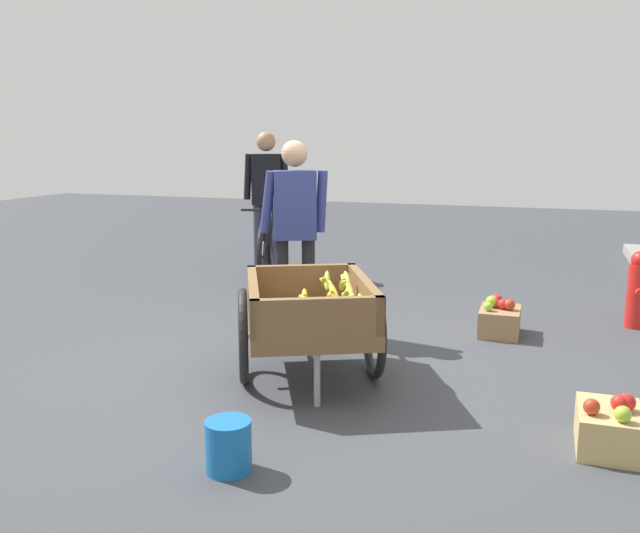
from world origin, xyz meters
The scene contains 9 objects.
ground_plane centered at (0.00, 0.00, 0.00)m, with size 24.00×24.00×0.00m, color #3D3F44.
fruit_cart centered at (0.27, -0.03, 0.44)m, with size 1.82×1.39×0.73m.
vendor_person centered at (-0.77, -0.53, 0.95)m, with size 0.33×0.53×1.59m.
bicycle centered at (-2.83, -1.67, 0.35)m, with size 1.60×0.64×0.85m.
cyclist_person centered at (-2.98, -1.72, 1.01)m, with size 0.29×0.54×1.68m.
fire_hydrant centered at (-1.81, 2.21, 0.33)m, with size 0.25×0.25×0.67m.
plastic_bucket centered at (1.60, 0.02, 0.13)m, with size 0.23×0.23×0.26m, color #1966B2.
apple_crate centered at (0.76, 1.80, 0.12)m, with size 0.44×0.32×0.31m.
mixed_fruit_crate centered at (-1.23, 1.11, 0.13)m, with size 0.44×0.32×0.32m.
Camera 1 is at (4.36, 1.42, 1.61)m, focal length 37.72 mm.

